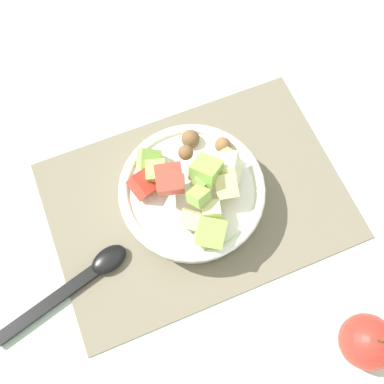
% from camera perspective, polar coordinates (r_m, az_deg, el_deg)
% --- Properties ---
extents(ground_plane, '(2.40, 2.40, 0.00)m').
position_cam_1_polar(ground_plane, '(0.68, 0.65, -1.14)').
color(ground_plane, silver).
extents(placemat, '(0.46, 0.32, 0.01)m').
position_cam_1_polar(placemat, '(0.68, 0.65, -1.05)').
color(placemat, '#756B56').
rests_on(placemat, ground_plane).
extents(salad_bowl, '(0.22, 0.22, 0.12)m').
position_cam_1_polar(salad_bowl, '(0.64, 0.04, -0.08)').
color(salad_bowl, white).
rests_on(salad_bowl, placemat).
extents(serving_spoon, '(0.22, 0.08, 0.01)m').
position_cam_1_polar(serving_spoon, '(0.66, -14.23, -11.04)').
color(serving_spoon, black).
rests_on(serving_spoon, placemat).
extents(whole_apple, '(0.07, 0.07, 0.09)m').
position_cam_1_polar(whole_apple, '(0.65, 22.18, -17.89)').
color(whole_apple, red).
rests_on(whole_apple, ground_plane).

